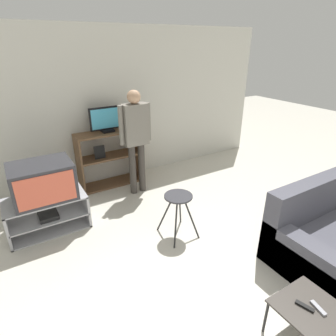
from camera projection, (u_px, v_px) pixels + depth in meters
name	position (u px, v px, depth m)	size (l,w,h in m)	color
wall_back	(108.00, 108.00, 4.77)	(6.40, 0.06, 2.60)	beige
tv_stand	(48.00, 214.00, 3.75)	(1.00, 0.55, 0.47)	#A8A8AD
television_main	(43.00, 181.00, 3.57)	(0.75, 0.58, 0.48)	#2D2D33
media_shelf	(110.00, 158.00, 4.84)	(1.10, 0.38, 0.97)	brown
television_flat	(107.00, 120.00, 4.58)	(0.56, 0.20, 0.41)	black
folding_stool	(178.00, 203.00, 3.53)	(0.40, 0.45, 0.59)	black
snack_table	(311.00, 312.00, 2.26)	(0.51, 0.51, 0.37)	#38332D
remote_control_black	(305.00, 306.00, 2.26)	(0.04, 0.14, 0.02)	black
remote_control_white	(318.00, 308.00, 2.24)	(0.04, 0.14, 0.02)	gray
couch	(334.00, 231.00, 3.31)	(1.68, 0.88, 0.88)	#4C4C56
person_standing_adult	(136.00, 133.00, 4.37)	(0.53, 0.21, 1.69)	#3D3833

